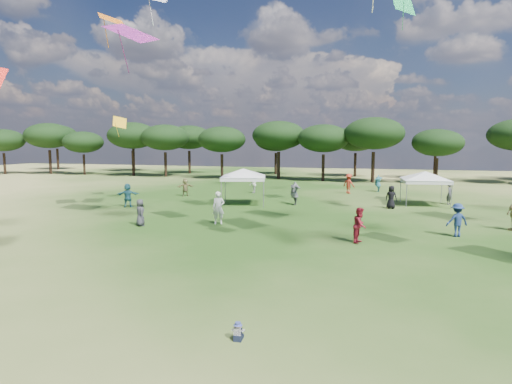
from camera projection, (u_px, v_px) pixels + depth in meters
ground at (181, 376)px, 8.66m from camera, size 140.00×140.00×0.00m
tree_line at (367, 136)px, 52.68m from camera, size 108.78×17.63×7.77m
tent_left at (243, 170)px, 32.15m from camera, size 6.34×6.34×3.03m
tent_right at (426, 173)px, 31.84m from camera, size 6.51×6.51×2.85m
toddler at (238, 332)px, 10.22m from camera, size 0.31×0.34×0.45m
festival_crowd at (323, 195)px, 31.39m from camera, size 29.59×23.36×1.90m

